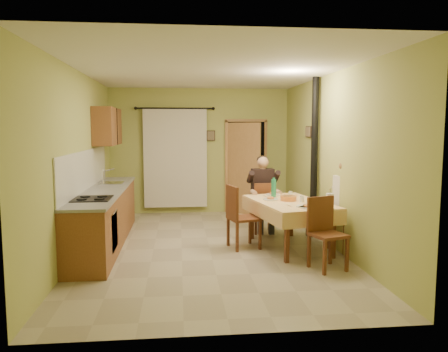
{
  "coord_description": "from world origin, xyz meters",
  "views": [
    {
      "loc": [
        -0.47,
        -6.86,
        1.92
      ],
      "look_at": [
        0.25,
        0.1,
        1.15
      ],
      "focal_mm": 35.0,
      "sensor_mm": 36.0,
      "label": 1
    }
  ],
  "objects": [
    {
      "name": "floor",
      "position": [
        0.0,
        0.0,
        0.0
      ],
      "size": [
        4.0,
        6.0,
        0.01
      ],
      "primitive_type": "cube",
      "color": "tan",
      "rests_on": "ground"
    },
    {
      "name": "room_shell",
      "position": [
        0.0,
        0.0,
        1.82
      ],
      "size": [
        4.04,
        6.04,
        2.82
      ],
      "color": "tan",
      "rests_on": "ground"
    },
    {
      "name": "kitchen_run",
      "position": [
        -1.71,
        0.4,
        0.48
      ],
      "size": [
        0.64,
        3.64,
        1.56
      ],
      "color": "brown",
      "rests_on": "ground"
    },
    {
      "name": "upper_cabinets",
      "position": [
        -1.82,
        1.7,
        1.95
      ],
      "size": [
        0.35,
        1.4,
        0.7
      ],
      "primitive_type": "cube",
      "color": "brown",
      "rests_on": "room_shell"
    },
    {
      "name": "curtain",
      "position": [
        -0.55,
        2.9,
        1.26
      ],
      "size": [
        1.7,
        0.07,
        2.22
      ],
      "color": "black",
      "rests_on": "ground"
    },
    {
      "name": "doorway",
      "position": [
        1.01,
        2.85,
        1.05
      ],
      "size": [
        0.96,
        0.55,
        2.15
      ],
      "color": "black",
      "rests_on": "ground"
    },
    {
      "name": "dining_table",
      "position": [
        1.28,
        -0.14,
        0.38
      ],
      "size": [
        1.32,
        1.86,
        0.76
      ],
      "rotation": [
        0.0,
        0.0,
        0.19
      ],
      "color": "#EBBF7B",
      "rests_on": "ground"
    },
    {
      "name": "tableware",
      "position": [
        1.33,
        -0.22,
        0.81
      ],
      "size": [
        0.9,
        1.57,
        0.33
      ],
      "color": "white",
      "rests_on": "dining_table"
    },
    {
      "name": "chair_far",
      "position": [
        1.05,
        0.92,
        0.29
      ],
      "size": [
        0.39,
        0.39,
        0.94
      ],
      "rotation": [
        0.0,
        0.0,
        0.03
      ],
      "color": "#5E3019",
      "rests_on": "ground"
    },
    {
      "name": "chair_near",
      "position": [
        1.52,
        -1.24,
        0.29
      ],
      "size": [
        0.53,
        0.53,
        0.98
      ],
      "rotation": [
        0.0,
        0.0,
        3.44
      ],
      "color": "#5E3019",
      "rests_on": "ground"
    },
    {
      "name": "chair_right",
      "position": [
        2.16,
        -0.37,
        0.29
      ],
      "size": [
        0.56,
        0.56,
        1.01
      ],
      "rotation": [
        0.0,
        0.0,
        1.89
      ],
      "color": "#5E3019",
      "rests_on": "ground"
    },
    {
      "name": "chair_left",
      "position": [
        0.54,
        -0.06,
        0.29
      ],
      "size": [
        0.55,
        0.55,
        1.02
      ],
      "rotation": [
        0.0,
        0.0,
        -1.31
      ],
      "color": "#5E3019",
      "rests_on": "ground"
    },
    {
      "name": "man_far",
      "position": [
        1.05,
        0.93,
        0.88
      ],
      "size": [
        0.59,
        0.47,
        1.39
      ],
      "rotation": [
        0.0,
        0.0,
        0.03
      ],
      "color": "black",
      "rests_on": "chair_far"
    },
    {
      "name": "man_right",
      "position": [
        2.14,
        -0.38,
        0.88
      ],
      "size": [
        0.57,
        0.64,
        1.39
      ],
      "rotation": [
        0.0,
        0.0,
        1.89
      ],
      "color": "silver",
      "rests_on": "chair_right"
    },
    {
      "name": "stove_flue",
      "position": [
        1.9,
        0.6,
        1.02
      ],
      "size": [
        0.24,
        0.24,
        2.8
      ],
      "color": "black",
      "rests_on": "ground"
    },
    {
      "name": "picture_back",
      "position": [
        0.25,
        2.97,
        1.75
      ],
      "size": [
        0.19,
        0.03,
        0.23
      ],
      "primitive_type": "cube",
      "color": "black",
      "rests_on": "room_shell"
    },
    {
      "name": "picture_right",
      "position": [
        1.97,
        1.2,
        1.85
      ],
      "size": [
        0.03,
        0.31,
        0.21
      ],
      "primitive_type": "cube",
      "color": "brown",
      "rests_on": "room_shell"
    }
  ]
}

